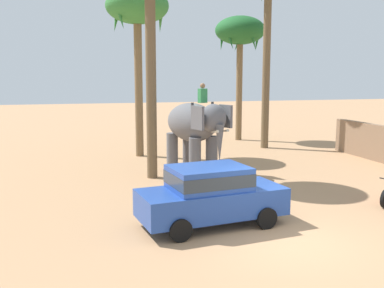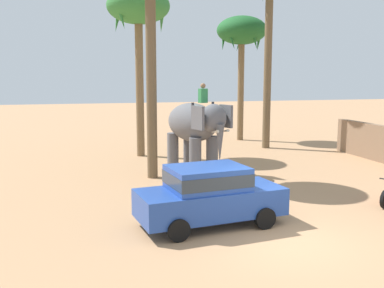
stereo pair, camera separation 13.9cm
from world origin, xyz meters
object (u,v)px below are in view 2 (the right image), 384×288
Objects in this scene: palm_tree_left_of_road at (242,34)px; elephant_with_mahout at (195,126)px; palm_tree_behind_elephant at (138,11)px; car_sedan_foreground at (209,193)px.

elephant_with_mahout is at bearing -122.35° from palm_tree_left_of_road.
palm_tree_left_of_road is (5.42, 8.56, 4.85)m from elephant_with_mahout.
car_sedan_foreground is at bearing -88.79° from palm_tree_behind_elephant.
palm_tree_left_of_road is at bearing 66.10° from car_sedan_foreground.
car_sedan_foreground is 0.50× the size of palm_tree_behind_elephant.
palm_tree_left_of_road reaches higher than elephant_with_mahout.
palm_tree_behind_elephant reaches higher than elephant_with_mahout.
palm_tree_behind_elephant is at bearing -149.73° from palm_tree_left_of_road.
palm_tree_left_of_road is (6.96, 15.71, 5.91)m from car_sedan_foreground.
elephant_with_mahout is 7.18m from palm_tree_behind_elephant.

